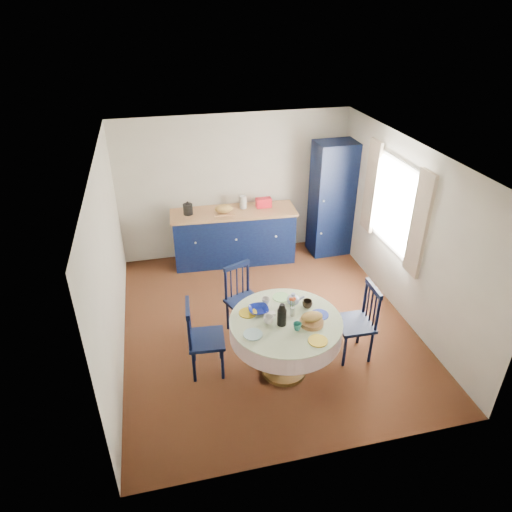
{
  "coord_description": "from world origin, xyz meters",
  "views": [
    {
      "loc": [
        -1.35,
        -5.08,
        4.13
      ],
      "look_at": [
        -0.1,
        0.2,
        1.02
      ],
      "focal_mm": 32.0,
      "sensor_mm": 36.0,
      "label": 1
    }
  ],
  "objects": [
    {
      "name": "mug_d",
      "position": [
        -0.18,
        -0.65,
        0.86
      ],
      "size": [
        0.1,
        0.1,
        0.09
      ],
      "primitive_type": "imported",
      "color": "silver",
      "rests_on": "dining_table"
    },
    {
      "name": "mug_c",
      "position": [
        0.3,
        -0.82,
        0.86
      ],
      "size": [
        0.12,
        0.12,
        0.1
      ],
      "primitive_type": "imported",
      "color": "black",
      "rests_on": "dining_table"
    },
    {
      "name": "wall_back",
      "position": [
        0.0,
        2.25,
        1.25
      ],
      "size": [
        4.0,
        0.02,
        2.5
      ],
      "primitive_type": "cube",
      "color": "silver",
      "rests_on": "floor"
    },
    {
      "name": "ceiling",
      "position": [
        0.0,
        0.0,
        2.5
      ],
      "size": [
        4.5,
        4.5,
        0.0
      ],
      "primitive_type": "plane",
      "rotation": [
        3.14,
        0.0,
        0.0
      ],
      "color": "white",
      "rests_on": "wall_back"
    },
    {
      "name": "window",
      "position": [
        1.95,
        0.3,
        1.52
      ],
      "size": [
        0.1,
        1.74,
        1.45
      ],
      "color": "white",
      "rests_on": "wall_right"
    },
    {
      "name": "kitchen_counter",
      "position": [
        -0.1,
        1.9,
        0.49
      ],
      "size": [
        2.16,
        0.79,
        1.19
      ],
      "rotation": [
        0.0,
        0.0,
        -0.06
      ],
      "color": "black",
      "rests_on": "floor"
    },
    {
      "name": "dining_table",
      "position": [
        -0.02,
        -1.0,
        0.68
      ],
      "size": [
        1.34,
        1.34,
        1.09
      ],
      "color": "#4F3616",
      "rests_on": "floor"
    },
    {
      "name": "mug_a",
      "position": [
        -0.24,
        -1.0,
        0.86
      ],
      "size": [
        0.12,
        0.12,
        0.09
      ],
      "primitive_type": "imported",
      "color": "silver",
      "rests_on": "dining_table"
    },
    {
      "name": "chair_far",
      "position": [
        -0.34,
        -0.05,
        0.51
      ],
      "size": [
        0.58,
        0.57,
        1.0
      ],
      "rotation": [
        0.0,
        0.0,
        0.39
      ],
      "color": "black",
      "rests_on": "floor"
    },
    {
      "name": "wall_left",
      "position": [
        -2.0,
        0.0,
        1.25
      ],
      "size": [
        0.02,
        4.5,
        2.5
      ],
      "primitive_type": "cube",
      "color": "silver",
      "rests_on": "floor"
    },
    {
      "name": "pantry_cabinet",
      "position": [
        1.66,
        1.85,
        1.02
      ],
      "size": [
        0.73,
        0.54,
        2.04
      ],
      "rotation": [
        0.0,
        0.0,
        0.03
      ],
      "color": "black",
      "rests_on": "floor"
    },
    {
      "name": "wall_right",
      "position": [
        2.0,
        0.0,
        1.25
      ],
      "size": [
        0.02,
        4.5,
        2.5
      ],
      "primitive_type": "cube",
      "color": "silver",
      "rests_on": "floor"
    },
    {
      "name": "cobalt_bowl",
      "position": [
        -0.3,
        -0.77,
        0.84
      ],
      "size": [
        0.24,
        0.24,
        0.06
      ],
      "primitive_type": "imported",
      "color": "navy",
      "rests_on": "dining_table"
    },
    {
      "name": "mug_b",
      "position": [
        0.05,
        -1.2,
        0.85
      ],
      "size": [
        0.1,
        0.1,
        0.09
      ],
      "primitive_type": "imported",
      "color": "#2C7F73",
      "rests_on": "dining_table"
    },
    {
      "name": "chair_left",
      "position": [
        -0.99,
        -0.74,
        0.51
      ],
      "size": [
        0.47,
        0.49,
        1.01
      ],
      "rotation": [
        0.0,
        0.0,
        1.48
      ],
      "color": "black",
      "rests_on": "floor"
    },
    {
      "name": "floor",
      "position": [
        0.0,
        0.0,
        0.0
      ],
      "size": [
        4.5,
        4.5,
        0.0
      ],
      "primitive_type": "plane",
      "color": "black",
      "rests_on": "ground"
    },
    {
      "name": "chair_right",
      "position": [
        0.97,
        -0.89,
        0.53
      ],
      "size": [
        0.45,
        0.48,
        1.04
      ],
      "rotation": [
        0.0,
        0.0,
        -1.6
      ],
      "color": "black",
      "rests_on": "floor"
    }
  ]
}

